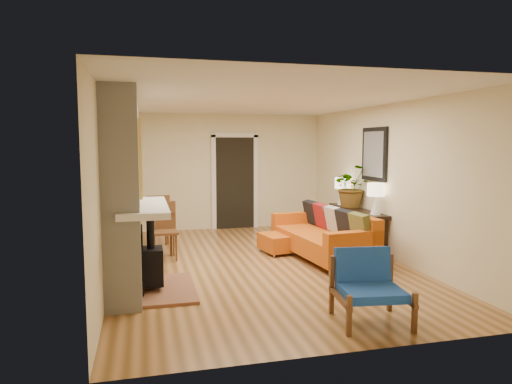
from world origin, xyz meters
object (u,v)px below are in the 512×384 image
console_table (357,217)px  lamp_near (376,195)px  blue_chair (368,282)px  houseplant (352,186)px  ottoman (281,242)px  sofa (326,235)px  dining_table (156,217)px  lamp_far (342,188)px

console_table → lamp_near: (0.00, -0.68, 0.49)m
blue_chair → houseplant: (1.48, 3.48, 0.72)m
ottoman → lamp_near: 1.84m
ottoman → blue_chair: blue_chair is taller
sofa → lamp_near: 1.09m
houseplant → blue_chair: bearing=-113.0°
ottoman → dining_table: bearing=162.9°
dining_table → houseplant: size_ratio=2.18×
sofa → console_table: sofa is taller
ottoman → console_table: 1.54m
ottoman → lamp_near: (1.49, -0.64, 0.87)m
blue_chair → dining_table: (-2.16, 3.88, 0.21)m
sofa → ottoman: bearing=142.6°
ottoman → dining_table: 2.30m
lamp_far → houseplant: 0.47m
ottoman → houseplant: bearing=9.9°
blue_chair → lamp_near: lamp_near is taller
sofa → dining_table: 3.04m
dining_table → lamp_far: (3.64, 0.05, 0.43)m
blue_chair → lamp_near: size_ratio=1.53×
sofa → ottoman: 0.83m
houseplant → lamp_near: bearing=-89.4°
houseplant → console_table: bearing=-87.3°
blue_chair → lamp_far: 4.26m
ottoman → houseplant: size_ratio=0.94×
blue_chair → houseplant: size_ratio=1.01×
sofa → lamp_far: lamp_far is taller
dining_table → lamp_far: size_ratio=3.32×
sofa → lamp_far: bearing=55.1°
console_table → houseplant: houseplant is taller
blue_chair → lamp_near: bearing=60.1°
ottoman → lamp_far: lamp_far is taller
lamp_near → blue_chair: bearing=-119.9°
sofa → lamp_near: bearing=-9.6°
blue_chair → console_table: (1.49, 3.27, 0.16)m
blue_chair → lamp_near: 3.05m
dining_table → console_table: size_ratio=0.97×
lamp_near → console_table: bearing=90.0°
dining_table → houseplant: bearing=-6.4°
sofa → dining_table: bearing=157.5°
ottoman → console_table: (1.49, 0.05, 0.38)m
dining_table → lamp_far: bearing=0.9°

